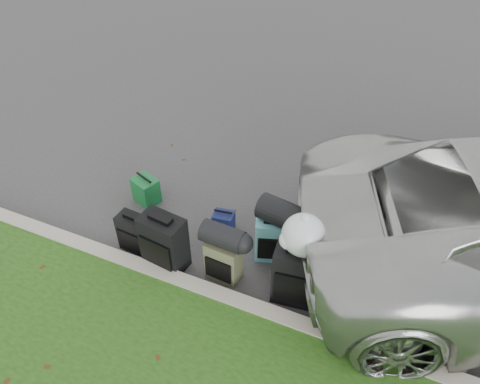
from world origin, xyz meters
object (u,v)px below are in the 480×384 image
at_px(suitcase_small_black, 136,233).
at_px(suitcase_large_black_right, 297,275).
at_px(tote_green, 146,190).
at_px(tote_navy, 224,222).
at_px(suitcase_large_black_left, 164,243).
at_px(suitcase_olive, 224,260).
at_px(suitcase_teal, 272,239).

bearing_deg(suitcase_small_black, suitcase_large_black_right, 5.83).
distance_m(tote_green, tote_navy, 1.20).
bearing_deg(suitcase_large_black_left, tote_green, 139.75).
relative_size(suitcase_large_black_left, suitcase_large_black_right, 0.97).
bearing_deg(tote_navy, suitcase_olive, -73.00).
distance_m(suitcase_large_black_left, tote_green, 1.21).
bearing_deg(suitcase_small_black, tote_navy, 44.13).
bearing_deg(suitcase_large_black_right, tote_green, 155.61).
relative_size(suitcase_olive, suitcase_large_black_right, 0.71).
bearing_deg(suitcase_large_black_left, suitcase_olive, 15.18).
relative_size(suitcase_small_black, suitcase_large_black_left, 0.70).
xyz_separation_m(tote_green, tote_navy, (1.20, -0.09, -0.05)).
height_order(suitcase_olive, suitcase_large_black_right, suitcase_large_black_right).
distance_m(suitcase_small_black, suitcase_large_black_left, 0.47).
bearing_deg(suitcase_large_black_right, tote_navy, 143.94).
relative_size(suitcase_large_black_right, tote_green, 2.04).
height_order(suitcase_large_black_left, suitcase_teal, suitcase_large_black_left).
bearing_deg(suitcase_large_black_left, suitcase_teal, 35.81).
height_order(tote_green, tote_navy, tote_green).
bearing_deg(tote_navy, suitcase_large_black_left, -124.27).
xyz_separation_m(suitcase_small_black, suitcase_large_black_left, (0.45, -0.08, 0.11)).
distance_m(suitcase_teal, tote_green, 1.93).
relative_size(suitcase_olive, tote_green, 1.45).
relative_size(tote_green, tote_navy, 1.33).
bearing_deg(tote_navy, suitcase_large_black_right, -37.13).
xyz_separation_m(suitcase_large_black_left, suitcase_olive, (0.70, 0.11, -0.10)).
height_order(suitcase_large_black_right, tote_green, suitcase_large_black_right).
bearing_deg(suitcase_teal, suitcase_large_black_right, -64.79).
relative_size(suitcase_large_black_left, tote_navy, 2.64).
height_order(suitcase_small_black, suitcase_teal, suitcase_teal).
distance_m(suitcase_large_black_left, suitcase_olive, 0.72).
distance_m(suitcase_large_black_left, suitcase_large_black_right, 1.55).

